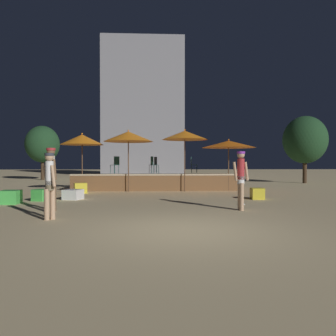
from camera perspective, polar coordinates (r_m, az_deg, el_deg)
ground_plane at (r=7.13m, az=2.76°, el=-10.83°), size 120.00×120.00×0.00m
wooden_deck at (r=17.97m, az=-2.24°, el=-2.40°), size 8.55×2.89×0.87m
patio_umbrella_0 at (r=16.42m, az=2.94°, el=5.72°), size 2.27×2.27×3.12m
patio_umbrella_1 at (r=17.04m, az=-14.74°, el=4.79°), size 2.16×2.16×2.94m
patio_umbrella_2 at (r=16.39m, az=-6.92°, el=5.45°), size 2.45×2.45×3.07m
patio_umbrella_3 at (r=17.00m, az=10.51°, el=4.09°), size 2.73×2.73×2.65m
cube_seat_0 at (r=16.03m, az=-15.01°, el=-3.39°), size 0.71×0.71×0.49m
cube_seat_1 at (r=12.81m, az=-25.74°, el=-4.58°), size 0.63×0.63×0.48m
cube_seat_2 at (r=13.36m, az=-21.31°, el=-4.41°), size 0.62×0.62×0.44m
cube_seat_3 at (r=13.43m, az=-16.21°, el=-4.45°), size 0.79×0.79×0.39m
cube_seat_4 at (r=13.45m, az=15.29°, el=-4.32°), size 0.51×0.51×0.44m
person_0 at (r=8.84m, az=-19.93°, el=-2.33°), size 0.45×0.42×1.70m
person_1 at (r=10.21m, az=12.56°, el=-1.43°), size 0.51×0.31×1.80m
person_2 at (r=10.27m, az=-19.70°, el=-1.06°), size 0.47×0.42×1.90m
bistro_chair_0 at (r=18.71m, az=4.31°, el=0.85°), size 0.40×0.40×0.90m
bistro_chair_1 at (r=17.43m, az=-9.10°, el=0.83°), size 0.48×0.48×0.90m
bistro_chair_2 at (r=17.17m, az=-2.56°, el=0.84°), size 0.44×0.43×0.90m
bistro_chair_3 at (r=18.34m, az=-2.41°, el=0.85°), size 0.45×0.44×0.90m
frisbee_disc at (r=11.64m, az=12.68°, el=-6.15°), size 0.22×0.22×0.03m
background_tree_0 at (r=24.80m, az=22.74°, el=4.53°), size 3.00×3.00×4.68m
background_tree_1 at (r=29.10m, az=-21.03°, el=3.87°), size 2.76×2.76×4.48m
distant_building at (r=36.67m, az=-4.32°, el=10.20°), size 8.68×4.78×14.64m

